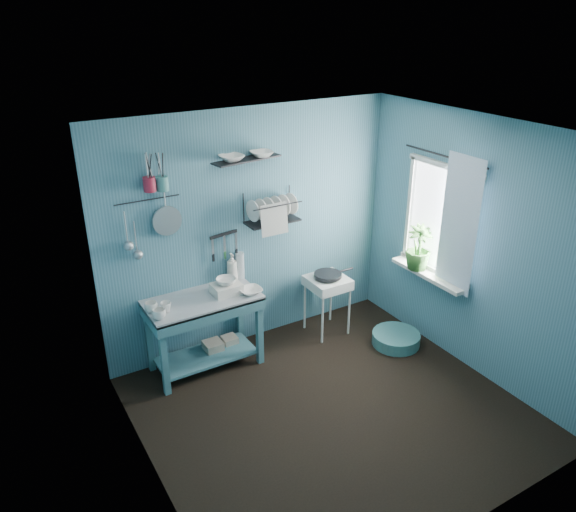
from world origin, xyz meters
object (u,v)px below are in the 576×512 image
storage_tin_large (213,351)px  wash_tub (226,289)px  utensil_cup_magenta (150,184)px  mug_right (151,307)px  water_bottle (240,265)px  floor_basin (396,339)px  mug_mid (166,307)px  mug_left (159,314)px  storage_tin_small (230,345)px  utensil_cup_teal (162,184)px  colander (167,221)px  potted_plant (419,248)px  soap_bottle (232,267)px  dish_rack (272,207)px  hotplate_stand (327,305)px  frying_pan (328,275)px  work_counter (205,333)px

storage_tin_large → wash_tub: bearing=-25.0°
utensil_cup_magenta → mug_right: bearing=-129.9°
water_bottle → floor_basin: 1.87m
mug_mid → mug_right: (-0.12, 0.06, 0.00)m
mug_left → storage_tin_small: mug_left is taller
mug_mid → utensil_cup_teal: bearing=58.3°
mug_left → colander: size_ratio=0.44×
mug_right → floor_basin: mug_right is taller
mug_left → potted_plant: potted_plant is taller
utensil_cup_teal → storage_tin_small: 1.89m
utensil_cup_magenta → colander: size_ratio=0.46×
soap_bottle → dish_rack: bearing=-7.4°
colander → hotplate_stand: bearing=-10.1°
floor_basin → wash_tub: bearing=158.4°
soap_bottle → floor_basin: 1.94m
mug_right → dish_rack: bearing=5.9°
mug_mid → storage_tin_small: size_ratio=0.50×
mug_right → colander: size_ratio=0.44×
wash_tub → hotplate_stand: 1.28m
hotplate_stand → utensil_cup_teal: 2.30m
soap_bottle → colander: (-0.62, 0.02, 0.62)m
floor_basin → mug_mid: bearing=164.9°
wash_tub → utensil_cup_magenta: size_ratio=2.15×
hotplate_stand → frying_pan: size_ratio=2.20×
water_bottle → hotplate_stand: size_ratio=0.42×
mug_right → mug_left: bearing=-82.9°
mug_right → hotplate_stand: mug_right is taller
hotplate_stand → utensil_cup_magenta: utensil_cup_magenta is taller
wash_tub → soap_bottle: size_ratio=0.94×
utensil_cup_teal → storage_tin_large: bearing=-23.7°
potted_plant → storage_tin_small: (-1.86, 0.72, -0.97)m
mug_left → hotplate_stand: mug_left is taller
mug_left → wash_tub: 0.74m
colander → storage_tin_large: size_ratio=1.27×
dish_rack → floor_basin: bearing=-47.1°
utensil_cup_magenta → wash_tub: bearing=-19.8°
hotplate_stand → mug_mid: bearing=176.2°
soap_bottle → storage_tin_small: (-0.12, -0.12, -0.83)m
water_bottle → utensil_cup_magenta: utensil_cup_magenta is taller
mug_right → wash_tub: size_ratio=0.44×
wash_tub → floor_basin: (1.67, -0.66, -0.76)m
wash_tub → mug_right: bearing=178.5°
storage_tin_small → mug_right: bearing=-174.3°
mug_mid → floor_basin: bearing=-15.1°
mug_left → floor_basin: size_ratio=0.24×
dish_rack → storage_tin_large: bearing=177.7°
work_counter → utensil_cup_teal: utensil_cup_teal is taller
hotplate_stand → potted_plant: 1.19m
colander → utensil_cup_teal: bearing=-125.3°
hotplate_stand → storage_tin_large: 1.35m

